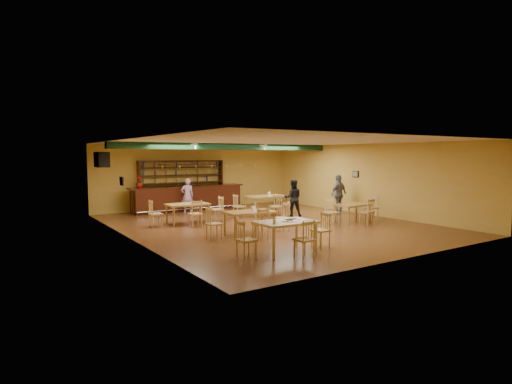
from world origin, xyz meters
TOP-DOWN VIEW (x-y plane):
  - floor at (0.00, 0.00)m, footprint 12.00×12.00m
  - ceiling_beam at (0.00, 2.80)m, footprint 10.00×0.30m
  - track_rail_left at (-1.80, 3.40)m, footprint 0.05×2.50m
  - track_rail_right at (1.40, 3.40)m, footprint 0.05×2.50m
  - ac_unit at (-4.80, 4.20)m, footprint 0.34×0.70m
  - picture_left at (-4.97, 1.00)m, footprint 0.04×0.34m
  - picture_right at (4.97, 0.50)m, footprint 0.04×0.34m
  - bar_counter at (-0.88, 5.15)m, footprint 5.33×0.85m
  - back_bar_hutch at (-0.88, 5.78)m, footprint 4.13×0.40m
  - poinsettia at (-3.10, 5.15)m, footprint 0.37×0.37m
  - dining_table_a at (-2.41, 1.73)m, footprint 1.53×0.94m
  - dining_table_b at (1.26, 1.98)m, footprint 1.69×1.07m
  - dining_table_c at (-1.68, -1.37)m, footprint 1.58×1.02m
  - dining_table_d at (3.01, -1.26)m, footprint 1.41×0.90m
  - near_table at (-2.12, -3.86)m, footprint 1.52×0.98m
  - pizza_tray at (-2.01, -3.86)m, footprint 0.42×0.42m
  - parmesan_shaker at (-2.61, -4.02)m, footprint 0.07×0.07m
  - napkin_stack at (-1.74, -3.65)m, footprint 0.22×0.18m
  - pizza_server at (-1.85, -3.81)m, footprint 0.30×0.27m
  - side_plate at (-1.52, -4.08)m, footprint 0.22×0.22m
  - patron_bar at (-1.27, 4.33)m, footprint 0.61×0.46m
  - patron_right_a at (2.06, 1.18)m, footprint 0.93×0.88m
  - patron_right_b at (4.21, 0.74)m, footprint 1.04×0.57m

SIDE VIEW (x-z plane):
  - floor at x=0.00m, z-range 0.00..0.00m
  - dining_table_d at x=3.01m, z-range 0.00..0.68m
  - dining_table_a at x=-2.41m, z-range 0.00..0.75m
  - dining_table_c at x=-1.68m, z-range 0.00..0.76m
  - near_table at x=-2.12m, z-range 0.00..0.81m
  - dining_table_b at x=1.26m, z-range 0.00..0.82m
  - bar_counter at x=-0.88m, z-range 0.00..1.13m
  - patron_right_a at x=2.06m, z-range 0.00..1.52m
  - patron_bar at x=-1.27m, z-range 0.00..1.53m
  - side_plate at x=-1.52m, z-range 0.81..0.82m
  - pizza_tray at x=-2.01m, z-range 0.81..0.83m
  - napkin_stack at x=-1.74m, z-range 0.81..0.84m
  - pizza_server at x=-1.85m, z-range 0.83..0.83m
  - patron_right_b at x=4.21m, z-range 0.00..1.68m
  - parmesan_shaker at x=-2.61m, z-range 0.81..0.92m
  - back_bar_hutch at x=-0.88m, z-range 0.00..2.28m
  - poinsettia at x=-3.10m, z-range 1.13..1.65m
  - picture_left at x=-4.97m, z-range 1.56..1.84m
  - picture_right at x=4.97m, z-range 1.56..1.84m
  - ac_unit at x=-4.80m, z-range 2.11..2.59m
  - ceiling_beam at x=0.00m, z-range 2.75..3.00m
  - track_rail_left at x=-1.80m, z-range 2.92..2.96m
  - track_rail_right at x=1.40m, z-range 2.92..2.96m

